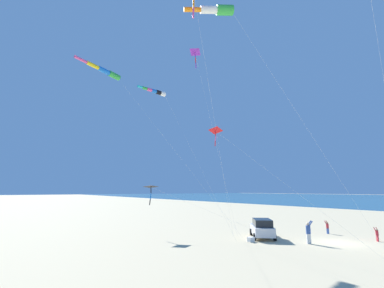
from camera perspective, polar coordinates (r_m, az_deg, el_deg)
name	(u,v)px	position (r m, az deg, el deg)	size (l,w,h in m)	color
ground_plane	(339,243)	(28.67, 29.16, -18.10)	(600.00, 600.00, 0.00)	#C6B58C
parked_car	(262,228)	(28.49, 14.88, -17.11)	(4.22, 4.46, 1.85)	silver
cooler_box	(251,239)	(26.36, 12.58, -19.44)	(0.62, 0.42, 0.42)	white
person_adult_flyer	(308,231)	(26.86, 23.80, -16.78)	(0.72, 0.70, 2.00)	silver
person_child_green_jacket	(377,234)	(31.09, 35.02, -15.56)	(0.42, 0.45, 1.26)	#B72833
person_bystander_far	(327,227)	(33.62, 27.15, -15.57)	(0.36, 0.45, 1.38)	#335199
kite_windsock_black_fish_shape	(155,92)	(32.68, -7.88, 11.12)	(6.43, 9.30, 16.62)	white
kite_delta_teal_far_right	(195,53)	(32.29, 0.63, 19.04)	(4.47, 3.03, 20.71)	purple
kite_windsock_striped_overhead	(216,10)	(24.47, 5.23, 26.79)	(14.62, 7.08, 19.87)	green
kite_delta_small_distant	(151,187)	(28.97, -8.79, -9.12)	(9.48, 10.31, 5.27)	black
kite_windsock_long_streamer_right	(105,71)	(31.69, -18.28, 14.69)	(14.60, 10.45, 17.95)	green
kite_delta_blue_topmost	(216,132)	(21.94, 5.26, 2.69)	(7.87, 9.12, 9.81)	red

